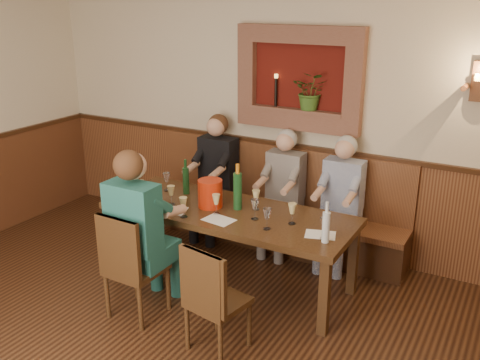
# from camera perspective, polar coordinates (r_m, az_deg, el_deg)

# --- Properties ---
(room_shell) EXTENTS (6.04, 6.04, 2.82)m
(room_shell) POSITION_cam_1_polar(r_m,az_deg,el_deg) (3.29, -18.06, 4.62)
(room_shell) COLOR beige
(room_shell) RESTS_ON ground
(wainscoting) EXTENTS (6.02, 6.02, 1.15)m
(wainscoting) POSITION_cam_1_polar(r_m,az_deg,el_deg) (3.81, -16.01, -14.66)
(wainscoting) COLOR #4D2716
(wainscoting) RESTS_ON ground
(wall_niche) EXTENTS (1.36, 0.30, 1.06)m
(wall_niche) POSITION_cam_1_polar(r_m,az_deg,el_deg) (5.58, 6.62, 10.21)
(wall_niche) COLOR #53120B
(wall_niche) RESTS_ON ground
(wall_sconce) EXTENTS (0.25, 0.20, 0.35)m
(wall_sconce) POSITION_cam_1_polar(r_m,az_deg,el_deg) (5.15, 24.10, 9.49)
(wall_sconce) COLOR #4D2716
(wall_sconce) RESTS_ON ground
(dining_table) EXTENTS (2.40, 0.90, 0.75)m
(dining_table) POSITION_cam_1_polar(r_m,az_deg,el_deg) (5.05, -1.27, -4.00)
(dining_table) COLOR black
(dining_table) RESTS_ON ground
(bench) EXTENTS (3.00, 0.45, 1.11)m
(bench) POSITION_cam_1_polar(r_m,az_deg,el_deg) (5.96, 3.38, -3.96)
(bench) COLOR #381E0F
(bench) RESTS_ON ground
(chair_near_left) EXTENTS (0.44, 0.44, 0.98)m
(chair_near_left) POSITION_cam_1_polar(r_m,az_deg,el_deg) (4.79, -11.04, -10.98)
(chair_near_left) COLOR black
(chair_near_left) RESTS_ON ground
(chair_near_right) EXTENTS (0.47, 0.47, 0.91)m
(chair_near_right) POSITION_cam_1_polar(r_m,az_deg,el_deg) (4.31, -2.50, -14.60)
(chair_near_right) COLOR black
(chair_near_right) RESTS_ON ground
(person_bench_left) EXTENTS (0.42, 0.51, 1.42)m
(person_bench_left) POSITION_cam_1_polar(r_m,az_deg,el_deg) (6.08, -2.75, -0.83)
(person_bench_left) COLOR black
(person_bench_left) RESTS_ON ground
(person_bench_mid) EXTENTS (0.39, 0.47, 1.35)m
(person_bench_mid) POSITION_cam_1_polar(r_m,az_deg,el_deg) (5.72, 4.44, -2.54)
(person_bench_mid) COLOR #5C5554
(person_bench_mid) RESTS_ON ground
(person_bench_right) EXTENTS (0.39, 0.48, 1.36)m
(person_bench_right) POSITION_cam_1_polar(r_m,az_deg,el_deg) (5.50, 10.50, -3.65)
(person_bench_right) COLOR navy
(person_bench_right) RESTS_ON ground
(person_chair_front) EXTENTS (0.45, 0.55, 1.50)m
(person_chair_front) POSITION_cam_1_polar(r_m,az_deg,el_deg) (4.71, -10.36, -6.81)
(person_chair_front) COLOR navy
(person_chair_front) RESTS_ON ground
(spittoon_bucket) EXTENTS (0.30, 0.30, 0.27)m
(spittoon_bucket) POSITION_cam_1_polar(r_m,az_deg,el_deg) (5.07, -3.19, -1.44)
(spittoon_bucket) COLOR red
(spittoon_bucket) RESTS_ON dining_table
(wine_bottle_green_a) EXTENTS (0.09, 0.09, 0.44)m
(wine_bottle_green_a) POSITION_cam_1_polar(r_m,az_deg,el_deg) (4.98, -0.26, -1.11)
(wine_bottle_green_a) COLOR #19471E
(wine_bottle_green_a) RESTS_ON dining_table
(wine_bottle_green_b) EXTENTS (0.08, 0.08, 0.36)m
(wine_bottle_green_b) POSITION_cam_1_polar(r_m,az_deg,el_deg) (5.41, -5.79, 0.01)
(wine_bottle_green_b) COLOR #19471E
(wine_bottle_green_b) RESTS_ON dining_table
(water_bottle) EXTENTS (0.07, 0.07, 0.35)m
(water_bottle) POSITION_cam_1_polar(r_m,az_deg,el_deg) (4.39, 9.16, -4.88)
(water_bottle) COLOR silver
(water_bottle) RESTS_ON dining_table
(tasting_sheet_a) EXTENTS (0.27, 0.19, 0.00)m
(tasting_sheet_a) POSITION_cam_1_polar(r_m,az_deg,el_deg) (5.39, -11.46, -2.02)
(tasting_sheet_a) COLOR white
(tasting_sheet_a) RESTS_ON dining_table
(tasting_sheet_b) EXTENTS (0.30, 0.23, 0.00)m
(tasting_sheet_b) POSITION_cam_1_polar(r_m,az_deg,el_deg) (4.81, -2.27, -4.27)
(tasting_sheet_b) COLOR white
(tasting_sheet_b) RESTS_ON dining_table
(tasting_sheet_c) EXTENTS (0.29, 0.25, 0.00)m
(tasting_sheet_c) POSITION_cam_1_polar(r_m,az_deg,el_deg) (4.57, 8.57, -5.78)
(tasting_sheet_c) COLOR white
(tasting_sheet_c) RESTS_ON dining_table
(tasting_sheet_d) EXTENTS (0.34, 0.28, 0.00)m
(tasting_sheet_d) POSITION_cam_1_polar(r_m,az_deg,el_deg) (5.06, -7.43, -3.20)
(tasting_sheet_d) COLOR white
(tasting_sheet_d) RESTS_ON dining_table
(wine_glass_0) EXTENTS (0.08, 0.08, 0.19)m
(wine_glass_0) POSITION_cam_1_polar(r_m,az_deg,el_deg) (5.35, -10.53, -1.03)
(wine_glass_0) COLOR #D5C47F
(wine_glass_0) RESTS_ON dining_table
(wine_glass_1) EXTENTS (0.08, 0.08, 0.19)m
(wine_glass_1) POSITION_cam_1_polar(r_m,az_deg,el_deg) (5.54, -7.82, -0.18)
(wine_glass_1) COLOR white
(wine_glass_1) RESTS_ON dining_table
(wine_glass_2) EXTENTS (0.08, 0.08, 0.19)m
(wine_glass_2) POSITION_cam_1_polar(r_m,az_deg,el_deg) (5.16, -7.34, -1.63)
(wine_glass_2) COLOR #D5C47F
(wine_glass_2) RESTS_ON dining_table
(wine_glass_3) EXTENTS (0.08, 0.08, 0.19)m
(wine_glass_3) POSITION_cam_1_polar(r_m,az_deg,el_deg) (5.16, -3.57, -1.48)
(wine_glass_3) COLOR white
(wine_glass_3) RESTS_ON dining_table
(wine_glass_4) EXTENTS (0.08, 0.08, 0.19)m
(wine_glass_4) POSITION_cam_1_polar(r_m,az_deg,el_deg) (4.91, -2.55, -2.59)
(wine_glass_4) COLOR #D5C47F
(wine_glass_4) RESTS_ON dining_table
(wine_glass_5) EXTENTS (0.08, 0.08, 0.19)m
(wine_glass_5) POSITION_cam_1_polar(r_m,az_deg,el_deg) (5.00, 1.73, -2.14)
(wine_glass_5) COLOR #D5C47F
(wine_glass_5) RESTS_ON dining_table
(wine_glass_6) EXTENTS (0.08, 0.08, 0.19)m
(wine_glass_6) POSITION_cam_1_polar(r_m,az_deg,el_deg) (4.59, 2.90, -4.16)
(wine_glass_6) COLOR white
(wine_glass_6) RESTS_ON dining_table
(wine_glass_7) EXTENTS (0.08, 0.08, 0.19)m
(wine_glass_7) POSITION_cam_1_polar(r_m,az_deg,el_deg) (4.71, 5.58, -3.60)
(wine_glass_7) COLOR #D5C47F
(wine_glass_7) RESTS_ON dining_table
(wine_glass_8) EXTENTS (0.08, 0.08, 0.19)m
(wine_glass_8) POSITION_cam_1_polar(r_m,az_deg,el_deg) (4.46, 8.96, -5.13)
(wine_glass_8) COLOR white
(wine_glass_8) RESTS_ON dining_table
(wine_glass_9) EXTENTS (0.08, 0.08, 0.19)m
(wine_glass_9) POSITION_cam_1_polar(r_m,az_deg,el_deg) (4.86, -6.05, -2.91)
(wine_glass_9) COLOR #D5C47F
(wine_glass_9) RESTS_ON dining_table
(wine_glass_10) EXTENTS (0.08, 0.08, 0.19)m
(wine_glass_10) POSITION_cam_1_polar(r_m,az_deg,el_deg) (4.79, 1.59, -3.15)
(wine_glass_10) COLOR white
(wine_glass_10) RESTS_ON dining_table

